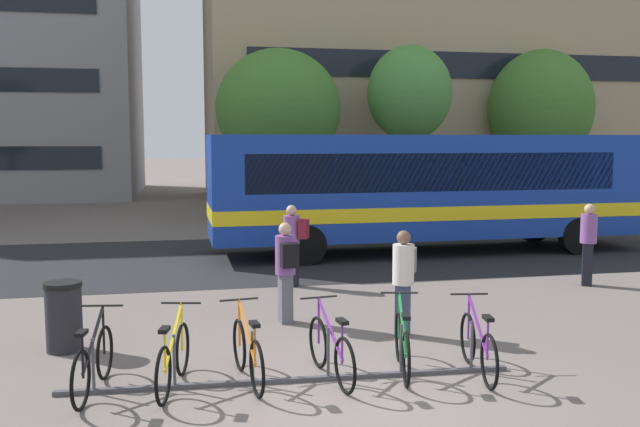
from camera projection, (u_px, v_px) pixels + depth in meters
name	position (u px, v px, depth m)	size (l,w,h in m)	color
ground	(358.00, 397.00, 8.31)	(200.00, 200.00, 0.00)	#6B605B
bus_lane_asphalt	(264.00, 258.00, 17.94)	(80.00, 7.20, 0.01)	#232326
city_bus	(434.00, 188.00, 18.65)	(12.06, 2.74, 3.20)	#14389E
bike_rack	(291.00, 375.00, 8.79)	(5.83, 0.29, 0.70)	#47474C
parked_bicycle_black_0	(93.00, 363.00, 8.37)	(0.52, 1.71, 0.99)	black
parked_bicycle_yellow_1	(173.00, 359.00, 8.51)	(0.57, 1.69, 0.99)	black
parked_bicycle_orange_2	(248.00, 354.00, 8.74)	(0.52, 1.72, 0.99)	black
parked_bicycle_purple_3	(331.00, 351.00, 8.86)	(0.52, 1.71, 0.99)	black
parked_bicycle_green_4	(402.00, 345.00, 9.11)	(0.57, 1.69, 0.99)	black
parked_bicycle_purple_5	(478.00, 347.00, 9.03)	(0.52, 1.71, 0.99)	black
commuter_maroon_pack_0	(293.00, 240.00, 14.40)	(0.60, 0.50, 1.72)	black
commuter_black_pack_1	(286.00, 266.00, 11.52)	(0.38, 0.56, 1.71)	#565660
commuter_grey_pack_3	(404.00, 275.00, 10.83)	(0.53, 0.61, 1.68)	#2D3851
commuter_black_pack_4	(588.00, 238.00, 14.51)	(0.52, 0.61, 1.74)	black
trash_bin	(64.00, 316.00, 10.06)	(0.55, 0.55, 1.03)	#232328
street_tree_0	(278.00, 109.00, 25.71)	(4.68, 4.68, 6.44)	brown
street_tree_1	(540.00, 109.00, 28.78)	(4.34, 4.34, 6.79)	brown
street_tree_3	(409.00, 94.00, 26.50)	(3.27, 3.27, 6.67)	brown
building_right_wing	(431.00, 8.00, 34.72)	(22.53, 11.91, 19.36)	tan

